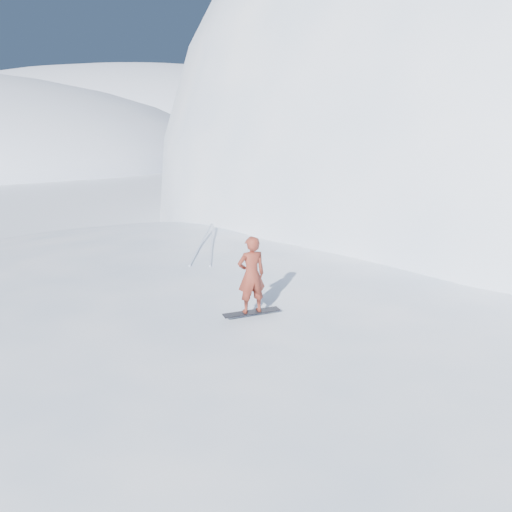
{
  "coord_description": "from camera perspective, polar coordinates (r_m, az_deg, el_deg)",
  "views": [
    {
      "loc": [
        2.55,
        -11.78,
        6.91
      ],
      "look_at": [
        1.28,
        0.04,
        3.5
      ],
      "focal_mm": 35.0,
      "sensor_mm": 36.0,
      "label": 1
    }
  ],
  "objects": [
    {
      "name": "peak_shoulder",
      "position": [
        33.36,
        18.92,
        3.19
      ],
      "size": [
        28.0,
        24.0,
        18.0
      ],
      "primitive_type": "ellipsoid",
      "color": "white",
      "rests_on": "ground"
    },
    {
      "name": "board_tracks",
      "position": [
        18.24,
        -5.63,
        1.69
      ],
      "size": [
        1.18,
        5.99,
        0.04
      ],
      "color": "silver",
      "rests_on": "ground"
    },
    {
      "name": "ground",
      "position": [
        13.89,
        -5.44,
        -13.9
      ],
      "size": [
        400.0,
        400.0,
        0.0
      ],
      "primitive_type": "plane",
      "color": "white",
      "rests_on": "ground"
    },
    {
      "name": "far_ridge_c",
      "position": [
        129.18,
        -13.43,
        12.53
      ],
      "size": [
        140.0,
        90.0,
        36.0
      ],
      "primitive_type": "ellipsoid",
      "color": "white",
      "rests_on": "ground"
    },
    {
      "name": "snowboarder",
      "position": [
        11.46,
        -0.53,
        -2.17
      ],
      "size": [
        0.79,
        0.69,
        1.82
      ],
      "primitive_type": "imported",
      "rotation": [
        0.0,
        0.0,
        3.61
      ],
      "color": "maroon",
      "rests_on": "snowboard"
    },
    {
      "name": "wind_bumps",
      "position": [
        15.83,
        -5.92,
        -9.96
      ],
      "size": [
        16.0,
        14.4,
        1.0
      ],
      "color": "white",
      "rests_on": "ground"
    },
    {
      "name": "near_ridge",
      "position": [
        16.39,
        0.12,
        -8.93
      ],
      "size": [
        36.0,
        28.0,
        4.8
      ],
      "primitive_type": "ellipsoid",
      "color": "white",
      "rests_on": "ground"
    },
    {
      "name": "snowboard",
      "position": [
        11.79,
        -0.52,
        -6.43
      ],
      "size": [
        1.34,
        0.85,
        0.02
      ],
      "primitive_type": "cube",
      "rotation": [
        0.0,
        0.0,
        0.47
      ],
      "color": "black",
      "rests_on": "near_ridge"
    }
  ]
}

